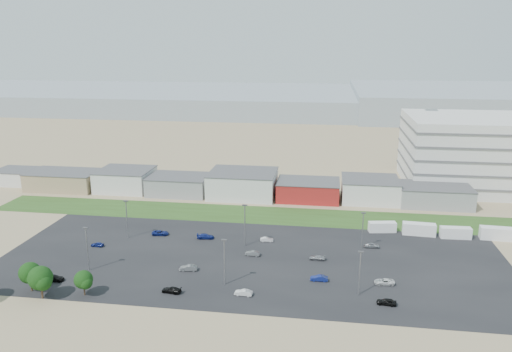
% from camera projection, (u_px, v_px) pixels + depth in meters
% --- Properties ---
extents(ground, '(700.00, 700.00, 0.00)m').
position_uv_depth(ground, '(212.00, 299.00, 100.15)').
color(ground, '#917C5C').
rests_on(ground, ground).
extents(parking_lot, '(120.00, 50.00, 0.01)m').
position_uv_depth(parking_lot, '(252.00, 259.00, 118.58)').
color(parking_lot, black).
rests_on(parking_lot, ground).
extents(grass_strip, '(160.00, 16.00, 0.02)m').
position_uv_depth(grass_strip, '(252.00, 214.00, 149.89)').
color(grass_strip, '#2C481B').
rests_on(grass_strip, ground).
extents(hills_backdrop, '(700.00, 200.00, 9.00)m').
position_uv_depth(hills_backdrop, '(353.00, 103.00, 394.68)').
color(hills_backdrop, gray).
rests_on(hills_backdrop, ground).
extents(building_row, '(170.00, 20.00, 8.00)m').
position_uv_depth(building_row, '(211.00, 183.00, 169.44)').
color(building_row, silver).
rests_on(building_row, ground).
extents(box_trailer_a, '(7.60, 3.48, 2.75)m').
position_uv_depth(box_trailer_a, '(382.00, 227.00, 135.74)').
color(box_trailer_a, silver).
rests_on(box_trailer_a, ground).
extents(box_trailer_b, '(8.74, 3.32, 3.21)m').
position_uv_depth(box_trailer_b, '(419.00, 229.00, 133.47)').
color(box_trailer_b, silver).
rests_on(box_trailer_b, ground).
extents(box_trailer_c, '(7.92, 2.74, 2.94)m').
position_uv_depth(box_trailer_c, '(456.00, 233.00, 131.31)').
color(box_trailer_c, silver).
rests_on(box_trailer_c, ground).
extents(box_trailer_d, '(8.94, 3.28, 3.29)m').
position_uv_depth(box_trailer_d, '(498.00, 234.00, 130.22)').
color(box_trailer_d, silver).
rests_on(box_trailer_d, ground).
extents(tree_mid, '(4.76, 4.76, 7.15)m').
position_uv_depth(tree_mid, '(30.00, 275.00, 102.47)').
color(tree_mid, black).
rests_on(tree_mid, ground).
extents(tree_right, '(5.19, 5.19, 7.79)m').
position_uv_depth(tree_right, '(41.00, 280.00, 99.42)').
color(tree_right, black).
rests_on(tree_right, ground).
extents(tree_near, '(4.05, 4.05, 6.07)m').
position_uv_depth(tree_near, '(84.00, 281.00, 100.88)').
color(tree_near, black).
rests_on(tree_near, ground).
extents(lightpole_front_l, '(1.21, 0.50, 10.26)m').
position_uv_depth(lightpole_front_l, '(87.00, 249.00, 111.64)').
color(lightpole_front_l, slate).
rests_on(lightpole_front_l, ground).
extents(lightpole_front_m, '(1.20, 0.50, 10.22)m').
position_uv_depth(lightpole_front_m, '(224.00, 262.00, 104.91)').
color(lightpole_front_m, slate).
rests_on(lightpole_front_m, ground).
extents(lightpole_front_r, '(1.12, 0.47, 9.53)m').
position_uv_depth(lightpole_front_r, '(360.00, 273.00, 100.62)').
color(lightpole_front_r, slate).
rests_on(lightpole_front_r, ground).
extents(lightpole_back_l, '(1.21, 0.50, 10.26)m').
position_uv_depth(lightpole_back_l, '(127.00, 219.00, 130.61)').
color(lightpole_back_l, slate).
rests_on(lightpole_back_l, ground).
extents(lightpole_back_m, '(1.28, 0.53, 10.90)m').
position_uv_depth(lightpole_back_m, '(245.00, 225.00, 125.27)').
color(lightpole_back_m, slate).
rests_on(lightpole_back_m, ground).
extents(lightpole_back_r, '(1.12, 0.47, 9.50)m').
position_uv_depth(lightpole_back_r, '(363.00, 231.00, 123.59)').
color(lightpole_back_r, slate).
rests_on(lightpole_back_r, ground).
extents(parked_car_0, '(4.40, 2.29, 1.18)m').
position_uv_depth(parked_car_0, '(384.00, 282.00, 106.10)').
color(parked_car_0, silver).
rests_on(parked_car_0, ground).
extents(parked_car_1, '(3.82, 1.37, 1.25)m').
position_uv_depth(parked_car_1, '(319.00, 278.00, 107.62)').
color(parked_car_1, navy).
rests_on(parked_car_1, ground).
extents(parked_car_2, '(4.01, 2.02, 1.31)m').
position_uv_depth(parked_car_2, '(386.00, 302.00, 97.70)').
color(parked_car_2, black).
rests_on(parked_car_2, ground).
extents(parked_car_3, '(4.34, 2.23, 1.20)m').
position_uv_depth(parked_car_3, '(171.00, 290.00, 102.50)').
color(parked_car_3, black).
rests_on(parked_car_3, ground).
extents(parked_car_4, '(4.12, 1.85, 1.31)m').
position_uv_depth(parked_car_4, '(189.00, 268.00, 112.54)').
color(parked_car_4, '#595B5E').
rests_on(parked_car_4, ground).
extents(parked_car_5, '(3.28, 1.39, 1.10)m').
position_uv_depth(parked_car_5, '(97.00, 244.00, 125.96)').
color(parked_car_5, navy).
rests_on(parked_car_5, ground).
extents(parked_car_6, '(4.69, 2.39, 1.30)m').
position_uv_depth(parked_car_6, '(205.00, 236.00, 131.02)').
color(parked_car_6, navy).
rests_on(parked_car_6, ground).
extents(parked_car_7, '(3.77, 1.71, 1.20)m').
position_uv_depth(parked_car_7, '(253.00, 253.00, 120.52)').
color(parked_car_7, '#595B5E').
rests_on(parked_car_7, ground).
extents(parked_car_8, '(3.77, 1.61, 1.27)m').
position_uv_depth(parked_car_8, '(372.00, 245.00, 125.18)').
color(parked_car_8, '#A5A5AA').
rests_on(parked_car_8, ground).
extents(parked_car_9, '(4.64, 2.58, 1.23)m').
position_uv_depth(parked_car_9, '(160.00, 233.00, 133.52)').
color(parked_car_9, navy).
rests_on(parked_car_9, ground).
extents(parked_car_10, '(4.65, 2.21, 1.31)m').
position_uv_depth(parked_car_10, '(54.00, 278.00, 107.60)').
color(parked_car_10, black).
rests_on(parked_car_10, ground).
extents(parked_car_11, '(3.44, 1.46, 1.10)m').
position_uv_depth(parked_car_11, '(267.00, 239.00, 129.20)').
color(parked_car_11, silver).
rests_on(parked_car_11, ground).
extents(parked_car_12, '(3.90, 1.79, 1.10)m').
position_uv_depth(parked_car_12, '(317.00, 258.00, 118.12)').
color(parked_car_12, '#A5A5AA').
rests_on(parked_car_12, ground).
extents(parked_car_13, '(3.74, 1.52, 1.21)m').
position_uv_depth(parked_car_13, '(243.00, 293.00, 101.43)').
color(parked_car_13, silver).
rests_on(parked_car_13, ground).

